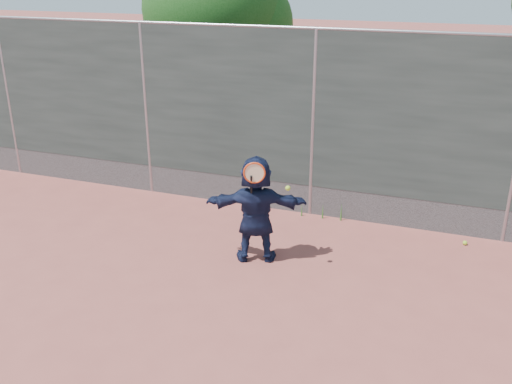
% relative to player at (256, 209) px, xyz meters
% --- Properties ---
extents(ground, '(80.00, 80.00, 0.00)m').
position_rel_player_xyz_m(ground, '(0.31, -1.71, -0.76)').
color(ground, '#9E4C42').
rests_on(ground, ground).
extents(player, '(1.48, 0.87, 1.52)m').
position_rel_player_xyz_m(player, '(0.00, 0.00, 0.00)').
color(player, '#151C3A').
rests_on(player, ground).
extents(ball_ground, '(0.07, 0.07, 0.07)m').
position_rel_player_xyz_m(ball_ground, '(2.78, 1.45, -0.72)').
color(ball_ground, '#A6D32F').
rests_on(ball_ground, ground).
extents(fence, '(20.00, 0.06, 3.03)m').
position_rel_player_xyz_m(fence, '(0.31, 1.79, 0.82)').
color(fence, '#38423D').
rests_on(fence, ground).
extents(swing_action, '(0.62, 0.15, 0.51)m').
position_rel_player_xyz_m(swing_action, '(0.09, -0.19, 0.57)').
color(swing_action, red).
rests_on(swing_action, ground).
extents(tree_left, '(3.15, 3.00, 4.53)m').
position_rel_player_xyz_m(tree_left, '(-2.54, 4.84, 2.18)').
color(tree_left, '#382314').
rests_on(tree_left, ground).
extents(weed_clump, '(0.68, 0.07, 0.30)m').
position_rel_player_xyz_m(weed_clump, '(0.60, 1.68, -0.63)').
color(weed_clump, '#387226').
rests_on(weed_clump, ground).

